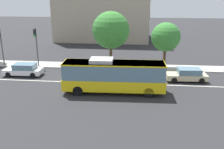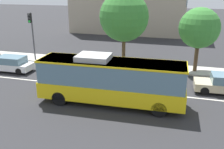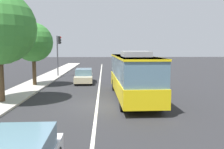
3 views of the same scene
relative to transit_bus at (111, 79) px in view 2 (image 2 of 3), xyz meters
The scene contains 8 objects.
ground_plane 3.72m from the transit_bus, 128.92° to the left, with size 160.00×160.00×0.00m, color #28282B.
sidewalk_kerb 9.34m from the transit_bus, 102.87° to the left, with size 80.00×2.73×0.14m, color #B2ADA3.
lane_centre_line 3.72m from the transit_bus, 128.92° to the left, with size 76.00×0.16×0.01m, color silver.
transit_bus is the anchor object (origin of this frame).
sedan_white 12.12m from the transit_bus, 159.09° to the left, with size 4.54×1.90×1.46m.
traffic_light_far_corner 13.71m from the transit_bus, 143.83° to the left, with size 0.33×0.62×5.20m.
street_tree_kerbside_centre 10.80m from the transit_bus, 56.26° to the left, with size 3.68×3.68×6.06m.
street_tree_kerbside_right 9.49m from the transit_bus, 97.53° to the left, with size 4.80×4.80×7.38m.
Camera 2 is at (6.55, -18.23, 7.88)m, focal length 41.00 mm.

